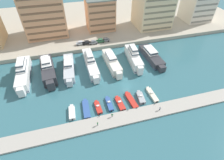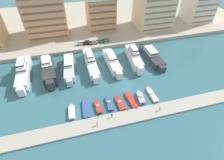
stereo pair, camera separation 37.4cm
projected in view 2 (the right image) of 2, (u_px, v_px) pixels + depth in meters
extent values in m
plane|color=#336670|center=(127.00, 86.00, 67.17)|extent=(400.00, 400.00, 0.00)
cube|color=#ADA38E|center=(96.00, 20.00, 111.85)|extent=(180.00, 70.00, 1.88)
cube|color=#A8A399|center=(141.00, 114.00, 56.60)|extent=(120.00, 5.19, 0.63)
cube|color=white|center=(24.00, 73.00, 69.75)|extent=(4.64, 19.72, 3.94)
cube|color=white|center=(21.00, 91.00, 61.93)|extent=(2.40, 2.19, 3.35)
cube|color=#334C7F|center=(25.00, 76.00, 70.60)|extent=(4.69, 19.92, 0.24)
cube|color=white|center=(22.00, 65.00, 68.98)|extent=(3.49, 8.31, 1.59)
cube|color=#233342|center=(22.00, 65.00, 68.87)|extent=(3.54, 8.39, 0.57)
cube|color=white|center=(21.00, 62.00, 67.95)|extent=(2.73, 6.48, 1.52)
cube|color=#233342|center=(21.00, 62.00, 67.85)|extent=(2.76, 6.55, 0.55)
cylinder|color=silver|center=(20.00, 57.00, 67.73)|extent=(0.16, 0.16, 1.80)
cube|color=white|center=(27.00, 61.00, 77.73)|extent=(3.66, 0.96, 0.20)
cube|color=#333338|center=(48.00, 70.00, 71.18)|extent=(6.63, 17.79, 4.21)
cube|color=#333338|center=(51.00, 85.00, 64.25)|extent=(2.94, 2.72, 3.58)
cube|color=black|center=(49.00, 72.00, 72.09)|extent=(6.70, 17.97, 0.24)
cube|color=white|center=(46.00, 62.00, 70.27)|extent=(4.55, 7.65, 1.30)
cube|color=#233342|center=(46.00, 62.00, 70.18)|extent=(4.61, 7.72, 0.47)
cube|color=white|center=(46.00, 60.00, 69.45)|extent=(3.55, 5.96, 1.15)
cube|color=#233342|center=(46.00, 60.00, 69.38)|extent=(3.59, 6.03, 0.41)
cylinder|color=silver|center=(44.00, 55.00, 69.24)|extent=(0.16, 0.16, 1.80)
cube|color=#333338|center=(47.00, 60.00, 78.21)|extent=(4.26, 1.31, 0.20)
cube|color=silver|center=(69.00, 68.00, 72.98)|extent=(5.02, 17.33, 3.21)
cube|color=silver|center=(70.00, 83.00, 65.99)|extent=(2.32, 2.13, 2.73)
cube|color=#334C7F|center=(70.00, 70.00, 73.67)|extent=(5.07, 17.51, 0.24)
cube|color=white|center=(68.00, 61.00, 72.36)|extent=(3.55, 7.37, 1.49)
cube|color=#233342|center=(68.00, 61.00, 72.26)|extent=(3.59, 7.44, 0.54)
cylinder|color=silver|center=(68.00, 57.00, 72.06)|extent=(0.16, 0.16, 1.80)
cube|color=silver|center=(69.00, 57.00, 80.06)|extent=(3.45, 1.10, 0.20)
cube|color=white|center=(91.00, 64.00, 74.85)|extent=(4.30, 19.93, 3.55)
cube|color=white|center=(96.00, 79.00, 67.03)|extent=(2.18, 1.99, 3.02)
cube|color=#334C7F|center=(91.00, 66.00, 75.62)|extent=(4.35, 20.13, 0.24)
cube|color=white|center=(90.00, 57.00, 74.17)|extent=(3.21, 8.40, 1.73)
cube|color=#233342|center=(90.00, 56.00, 74.05)|extent=(3.25, 8.48, 0.62)
cube|color=white|center=(89.00, 54.00, 73.22)|extent=(2.50, 6.55, 1.13)
cube|color=#233342|center=(89.00, 54.00, 73.14)|extent=(2.53, 6.62, 0.41)
cylinder|color=silver|center=(89.00, 49.00, 73.14)|extent=(0.16, 0.16, 1.80)
cube|color=white|center=(87.00, 53.00, 82.84)|extent=(3.33, 0.97, 0.20)
cube|color=silver|center=(112.00, 62.00, 75.54)|extent=(4.83, 17.05, 3.66)
cube|color=silver|center=(119.00, 75.00, 68.81)|extent=(2.32, 2.12, 3.11)
cube|color=black|center=(112.00, 64.00, 76.33)|extent=(4.87, 17.22, 0.24)
cube|color=white|center=(111.00, 56.00, 74.75)|extent=(3.48, 7.23, 1.42)
cube|color=#233342|center=(111.00, 55.00, 74.66)|extent=(3.53, 7.30, 0.51)
cylinder|color=silver|center=(110.00, 51.00, 74.44)|extent=(0.16, 0.16, 1.80)
cube|color=silver|center=(106.00, 53.00, 82.42)|extent=(3.48, 1.06, 0.20)
cube|color=white|center=(134.00, 58.00, 77.41)|extent=(4.95, 16.95, 4.24)
cube|color=white|center=(140.00, 71.00, 70.56)|extent=(2.25, 2.07, 3.60)
cube|color=#192347|center=(133.00, 61.00, 78.33)|extent=(5.00, 17.12, 0.24)
cube|color=white|center=(133.00, 51.00, 76.47)|extent=(3.47, 7.21, 1.38)
cube|color=#233342|center=(133.00, 51.00, 76.37)|extent=(3.51, 7.28, 0.50)
cube|color=white|center=(134.00, 48.00, 75.54)|extent=(2.71, 5.62, 1.40)
cube|color=#233342|center=(134.00, 48.00, 75.45)|extent=(2.74, 5.68, 0.50)
cylinder|color=silver|center=(133.00, 44.00, 75.25)|extent=(0.16, 0.16, 1.80)
cube|color=white|center=(128.00, 49.00, 84.51)|extent=(3.34, 1.11, 0.20)
cube|color=#333338|center=(151.00, 56.00, 79.66)|extent=(5.50, 17.39, 2.85)
cube|color=#333338|center=(162.00, 69.00, 72.68)|extent=(2.75, 2.52, 2.42)
cube|color=#334C7F|center=(151.00, 58.00, 80.28)|extent=(5.55, 17.57, 0.24)
cube|color=white|center=(151.00, 51.00, 79.07)|extent=(4.05, 7.37, 1.70)
cube|color=#233342|center=(151.00, 50.00, 78.96)|extent=(4.10, 7.45, 0.61)
cylinder|color=silver|center=(150.00, 46.00, 78.69)|extent=(0.16, 0.16, 1.80)
cube|color=#333338|center=(143.00, 48.00, 86.56)|extent=(4.15, 1.06, 0.20)
cube|color=white|center=(72.00, 113.00, 56.82)|extent=(2.21, 5.24, 1.00)
cube|color=white|center=(71.00, 106.00, 58.99)|extent=(1.12, 0.93, 0.85)
cube|color=black|center=(72.00, 119.00, 54.71)|extent=(0.37, 0.30, 0.60)
cube|color=#33569E|center=(86.00, 109.00, 58.09)|extent=(2.43, 7.46, 0.77)
cube|color=#33569E|center=(85.00, 100.00, 61.09)|extent=(1.19, 0.99, 0.65)
cube|color=black|center=(87.00, 118.00, 55.16)|extent=(0.37, 0.30, 0.60)
cube|color=red|center=(98.00, 108.00, 58.57)|extent=(2.05, 5.09, 0.78)
cube|color=red|center=(96.00, 102.00, 60.59)|extent=(1.02, 0.85, 0.66)
cube|color=silver|center=(98.00, 106.00, 58.44)|extent=(1.01, 0.65, 0.39)
cube|color=#283847|center=(97.00, 105.00, 58.60)|extent=(0.89, 0.13, 0.23)
cube|color=black|center=(100.00, 113.00, 56.56)|extent=(0.38, 0.30, 0.60)
cube|color=#33569E|center=(109.00, 104.00, 59.70)|extent=(1.69, 5.81, 0.81)
cube|color=#33569E|center=(107.00, 97.00, 62.03)|extent=(0.92, 0.75, 0.69)
cube|color=silver|center=(109.00, 102.00, 59.57)|extent=(0.91, 0.61, 0.51)
cube|color=#283847|center=(109.00, 101.00, 59.73)|extent=(0.83, 0.08, 0.31)
cube|color=black|center=(111.00, 111.00, 57.38)|extent=(0.36, 0.28, 0.60)
cube|color=red|center=(120.00, 104.00, 59.83)|extent=(2.37, 5.86, 0.73)
cube|color=red|center=(117.00, 97.00, 62.14)|extent=(1.15, 0.96, 0.62)
cube|color=silver|center=(120.00, 102.00, 59.72)|extent=(1.13, 0.67, 0.52)
cube|color=#283847|center=(119.00, 101.00, 59.87)|extent=(0.99, 0.15, 0.31)
cube|color=black|center=(123.00, 110.00, 57.57)|extent=(0.38, 0.30, 0.60)
cube|color=red|center=(131.00, 101.00, 60.83)|extent=(2.68, 7.35, 0.83)
cube|color=red|center=(127.00, 93.00, 63.61)|extent=(1.16, 0.98, 0.70)
cube|color=black|center=(136.00, 108.00, 58.09)|extent=(0.39, 0.32, 0.60)
cube|color=#9EA3A8|center=(141.00, 98.00, 61.61)|extent=(2.62, 5.36, 1.05)
cube|color=#9EA3A8|center=(139.00, 92.00, 63.83)|extent=(1.23, 1.05, 0.89)
cube|color=silver|center=(141.00, 96.00, 61.40)|extent=(1.20, 0.72, 0.46)
cube|color=#283847|center=(141.00, 95.00, 61.56)|extent=(1.04, 0.19, 0.28)
cube|color=black|center=(143.00, 104.00, 59.47)|extent=(0.39, 0.32, 0.60)
cube|color=beige|center=(152.00, 95.00, 62.86)|extent=(2.05, 6.95, 0.76)
cube|color=beige|center=(148.00, 88.00, 65.59)|extent=(1.03, 0.85, 0.64)
cube|color=silver|center=(152.00, 93.00, 62.79)|extent=(1.02, 0.63, 0.57)
cube|color=#283847|center=(152.00, 92.00, 62.94)|extent=(0.91, 0.11, 0.34)
cube|color=black|center=(157.00, 102.00, 60.17)|extent=(0.37, 0.29, 0.60)
cube|color=#B7BCC1|center=(81.00, 43.00, 86.14)|extent=(4.11, 1.74, 0.80)
cube|color=#B7BCC1|center=(81.00, 42.00, 85.68)|extent=(2.11, 1.58, 0.68)
cube|color=#1E2833|center=(81.00, 42.00, 85.68)|extent=(2.07, 1.59, 0.37)
cylinder|color=black|center=(78.00, 45.00, 85.54)|extent=(0.64, 0.23, 0.64)
cylinder|color=black|center=(78.00, 43.00, 86.77)|extent=(0.64, 0.23, 0.64)
cylinder|color=black|center=(84.00, 44.00, 86.04)|extent=(0.64, 0.23, 0.64)
cylinder|color=black|center=(83.00, 43.00, 87.27)|extent=(0.64, 0.23, 0.64)
cube|color=black|center=(87.00, 43.00, 86.45)|extent=(4.21, 2.00, 0.80)
cube|color=black|center=(87.00, 41.00, 85.98)|extent=(2.21, 1.71, 0.68)
cube|color=#1E2833|center=(87.00, 41.00, 85.98)|extent=(2.17, 1.72, 0.37)
cylinder|color=black|center=(84.00, 45.00, 85.90)|extent=(0.65, 0.27, 0.64)
cylinder|color=black|center=(84.00, 43.00, 87.15)|extent=(0.65, 0.27, 0.64)
cylinder|color=black|center=(90.00, 44.00, 86.28)|extent=(0.65, 0.27, 0.64)
cylinder|color=black|center=(90.00, 42.00, 87.53)|extent=(0.65, 0.27, 0.64)
cube|color=slate|center=(94.00, 43.00, 86.69)|extent=(4.21, 1.99, 0.80)
cube|color=slate|center=(94.00, 41.00, 86.22)|extent=(2.21, 1.71, 0.68)
cube|color=#1E2833|center=(94.00, 41.00, 86.22)|extent=(2.17, 1.72, 0.37)
cylinder|color=black|center=(91.00, 44.00, 86.14)|extent=(0.65, 0.27, 0.64)
cylinder|color=black|center=(91.00, 43.00, 87.39)|extent=(0.65, 0.27, 0.64)
cylinder|color=black|center=(97.00, 44.00, 86.52)|extent=(0.65, 0.27, 0.64)
cylinder|color=black|center=(96.00, 42.00, 87.77)|extent=(0.65, 0.27, 0.64)
cube|color=#2D6642|center=(101.00, 41.00, 87.87)|extent=(4.20, 1.95, 0.80)
cube|color=#2D6642|center=(101.00, 40.00, 87.40)|extent=(2.19, 1.69, 0.68)
cube|color=#1E2833|center=(101.00, 40.00, 87.40)|extent=(2.15, 1.70, 0.37)
cylinder|color=black|center=(98.00, 43.00, 87.31)|extent=(0.65, 0.26, 0.64)
cylinder|color=black|center=(98.00, 41.00, 88.56)|extent=(0.65, 0.26, 0.64)
cylinder|color=black|center=(104.00, 42.00, 87.70)|extent=(0.65, 0.26, 0.64)
cylinder|color=black|center=(103.00, 41.00, 88.95)|extent=(0.65, 0.26, 0.64)
cube|color=slate|center=(106.00, 40.00, 88.59)|extent=(4.11, 1.72, 0.80)
cube|color=slate|center=(106.00, 39.00, 88.12)|extent=(2.11, 1.57, 0.68)
cube|color=#1E2833|center=(106.00, 39.00, 88.12)|extent=(2.06, 1.58, 0.37)
cylinder|color=black|center=(104.00, 42.00, 87.98)|extent=(0.64, 0.22, 0.64)
cylinder|color=black|center=(103.00, 40.00, 89.21)|extent=(0.64, 0.22, 0.64)
cylinder|color=black|center=(109.00, 41.00, 88.49)|extent=(0.64, 0.22, 0.64)
cylinder|color=black|center=(108.00, 40.00, 89.72)|extent=(0.64, 0.22, 0.64)
cube|color=tan|center=(45.00, 13.00, 88.16)|extent=(20.17, 16.05, 22.06)
cube|color=brown|center=(49.00, 38.00, 88.57)|extent=(18.56, 0.24, 0.90)
cube|color=brown|center=(48.00, 32.00, 86.48)|extent=(18.56, 0.24, 0.90)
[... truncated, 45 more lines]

